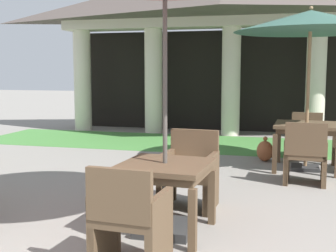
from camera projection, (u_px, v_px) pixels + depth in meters
background_pavilion at (233, 5)px, 10.88m from camera, size 9.17×3.08×4.15m
lawn_strip at (222, 144)px, 9.77m from camera, size 10.97×2.49×0.01m
patio_table_near_foreground at (165, 173)px, 4.38m from camera, size 0.90×0.90×0.70m
patio_chair_near_foreground_south at (130, 220)px, 3.57m from camera, size 0.58×0.54×0.87m
patio_chair_near_foreground_north at (190, 173)px, 5.24m from camera, size 0.64×0.61×0.89m
patio_table_mid_right at (307, 130)px, 7.20m from camera, size 1.03×1.03×0.75m
patio_umbrella_mid_right at (311, 22)px, 6.99m from camera, size 2.39×2.39×2.59m
patio_chair_mid_right_south at (305, 156)px, 6.29m from camera, size 0.60×0.54×0.90m
patio_chair_mid_right_north at (306, 137)px, 8.16m from camera, size 0.60×0.60×0.82m
terracotta_urn at (265, 151)px, 7.93m from camera, size 0.29×0.29×0.44m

